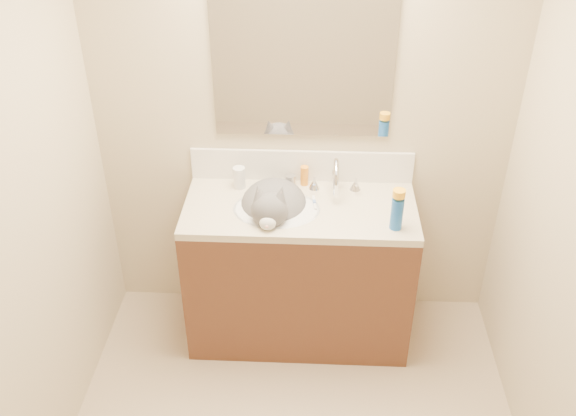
# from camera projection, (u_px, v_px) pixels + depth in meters

# --- Properties ---
(room_shell) EXTENTS (2.24, 2.54, 2.52)m
(room_shell) POSITION_uv_depth(u_px,v_px,m) (293.00, 209.00, 2.14)
(room_shell) COLOR #BBAA8B
(room_shell) RESTS_ON ground
(vanity_cabinet) EXTENTS (1.20, 0.55, 0.82)m
(vanity_cabinet) POSITION_uv_depth(u_px,v_px,m) (299.00, 274.00, 3.54)
(vanity_cabinet) COLOR #4F2B1B
(vanity_cabinet) RESTS_ON ground
(counter_slab) EXTENTS (1.20, 0.55, 0.04)m
(counter_slab) POSITION_uv_depth(u_px,v_px,m) (300.00, 209.00, 3.31)
(counter_slab) COLOR beige
(counter_slab) RESTS_ON vanity_cabinet
(basin) EXTENTS (0.45, 0.36, 0.14)m
(basin) POSITION_uv_depth(u_px,v_px,m) (277.00, 220.00, 3.31)
(basin) COLOR white
(basin) RESTS_ON vanity_cabinet
(faucet) EXTENTS (0.28, 0.20, 0.21)m
(faucet) POSITION_uv_depth(u_px,v_px,m) (335.00, 179.00, 3.36)
(faucet) COLOR silver
(faucet) RESTS_ON counter_slab
(cat) EXTENTS (0.40, 0.50, 0.36)m
(cat) POSITION_uv_depth(u_px,v_px,m) (273.00, 207.00, 3.31)
(cat) COLOR #4F4D4F
(cat) RESTS_ON basin
(backsplash) EXTENTS (1.20, 0.02, 0.18)m
(backsplash) POSITION_uv_depth(u_px,v_px,m) (302.00, 166.00, 3.47)
(backsplash) COLOR silver
(backsplash) RESTS_ON counter_slab
(mirror) EXTENTS (0.90, 0.02, 0.80)m
(mirror) POSITION_uv_depth(u_px,v_px,m) (303.00, 61.00, 3.14)
(mirror) COLOR white
(mirror) RESTS_ON room_shell
(pill_bottle) EXTENTS (0.08, 0.08, 0.12)m
(pill_bottle) POSITION_uv_depth(u_px,v_px,m) (239.00, 178.00, 3.42)
(pill_bottle) COLOR silver
(pill_bottle) RESTS_ON counter_slab
(pill_label) EXTENTS (0.07, 0.07, 0.04)m
(pill_label) POSITION_uv_depth(u_px,v_px,m) (239.00, 180.00, 3.43)
(pill_label) COLOR #EB5127
(pill_label) RESTS_ON pill_bottle
(silver_jar) EXTENTS (0.06, 0.06, 0.06)m
(silver_jar) POSITION_uv_depth(u_px,v_px,m) (290.00, 180.00, 3.45)
(silver_jar) COLOR #B7B7BC
(silver_jar) RESTS_ON counter_slab
(amber_bottle) EXTENTS (0.05, 0.05, 0.11)m
(amber_bottle) POSITION_uv_depth(u_px,v_px,m) (304.00, 176.00, 3.45)
(amber_bottle) COLOR orange
(amber_bottle) RESTS_ON counter_slab
(toothbrush) EXTENTS (0.03, 0.13, 0.01)m
(toothbrush) POSITION_uv_depth(u_px,v_px,m) (314.00, 203.00, 3.32)
(toothbrush) COLOR silver
(toothbrush) RESTS_ON counter_slab
(toothbrush_head) EXTENTS (0.02, 0.03, 0.01)m
(toothbrush_head) POSITION_uv_depth(u_px,v_px,m) (314.00, 202.00, 3.32)
(toothbrush_head) COLOR #5D7EC7
(toothbrush_head) RESTS_ON counter_slab
(spray_can) EXTENTS (0.07, 0.07, 0.17)m
(spray_can) POSITION_uv_depth(u_px,v_px,m) (397.00, 214.00, 3.09)
(spray_can) COLOR #1853AE
(spray_can) RESTS_ON counter_slab
(spray_cap) EXTENTS (0.07, 0.07, 0.04)m
(spray_cap) POSITION_uv_depth(u_px,v_px,m) (399.00, 193.00, 3.03)
(spray_cap) COLOR #FFAE1A
(spray_cap) RESTS_ON spray_can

